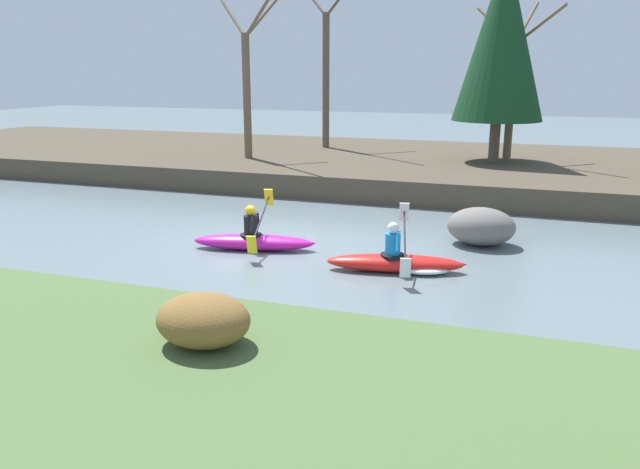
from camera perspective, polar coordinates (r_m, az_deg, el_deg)
The scene contains 11 objects.
ground_plane at distance 14.27m, azimuth -4.44°, elevation -0.96°, with size 90.00×90.00×0.00m, color slate.
riverbank_near at distance 8.33m, azimuth -25.90°, elevation -12.08°, with size 44.00×5.25×0.63m.
riverbank_far at distance 23.93m, azimuth 5.61°, elevation 6.37°, with size 44.00×10.99×0.75m.
conifer_tree_far_left at distance 22.63m, azimuth 16.29°, elevation 17.00°, with size 3.05×3.05×6.99m.
bare_tree_upstream at distance 22.94m, azimuth -6.63°, elevation 13.78°, with size 3.21×3.17×5.79m.
bare_tree_mid_upstream at distance 26.00m, azimuth 0.66°, elevation 15.31°, with size 3.89×3.84×7.08m.
bare_tree_mid_downstream at distance 23.31m, azimuth 17.21°, elevation 12.86°, with size 3.04×3.00×5.46m.
shrub_clump_third at distance 7.72m, azimuth -10.63°, elevation -7.69°, with size 1.18×0.98×0.64m.
kayaker_lead at distance 12.43m, azimuth 7.39°, elevation -2.50°, with size 2.79×2.05×1.20m.
kayaker_middle at distance 13.89m, azimuth -6.02°, elevation -0.49°, with size 2.79×2.05×1.20m.
boulder_midstream at distance 14.61m, azimuth 14.52°, elevation 0.72°, with size 1.53×1.19×0.86m.
Camera 1 is at (5.54, -12.57, 3.88)m, focal length 35.00 mm.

